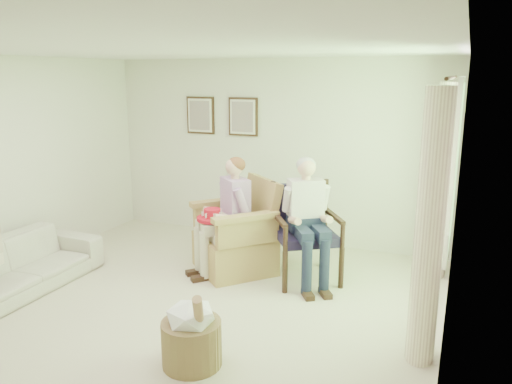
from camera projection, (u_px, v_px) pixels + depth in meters
floor at (174, 318)px, 4.99m from camera, size 5.50×5.50×0.00m
back_wall at (273, 151)px, 7.15m from camera, size 5.00×0.04×2.60m
right_wall at (453, 222)px, 3.75m from camera, size 0.04×5.50×2.60m
ceiling at (162, 49)px, 4.39m from camera, size 5.00×5.50×0.02m
window at (456, 160)px, 4.77m from camera, size 0.13×2.50×1.63m
curtain_left at (429, 230)px, 4.04m from camera, size 0.34×0.34×2.30m
curtain_right at (442, 183)px, 5.80m from camera, size 0.34×0.34×2.30m
framed_print_left at (200, 115)px, 7.44m from camera, size 0.45×0.05×0.55m
framed_print_right at (243, 117)px, 7.18m from camera, size 0.45×0.05×0.55m
wicker_armchair at (236, 241)px, 6.18m from camera, size 0.89×0.89×1.14m
wood_armchair at (309, 228)px, 5.88m from camera, size 0.72×0.68×1.11m
sofa at (15, 267)px, 5.53m from camera, size 2.00×0.78×0.58m
person_wicker at (230, 208)px, 5.94m from camera, size 0.40×0.63×1.40m
person_dark at (305, 211)px, 5.66m from camera, size 0.40×0.62×1.44m
red_hat at (212, 216)px, 5.90m from camera, size 0.37×0.37×0.14m
hatbox at (192, 333)px, 4.13m from camera, size 0.53×0.53×0.74m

